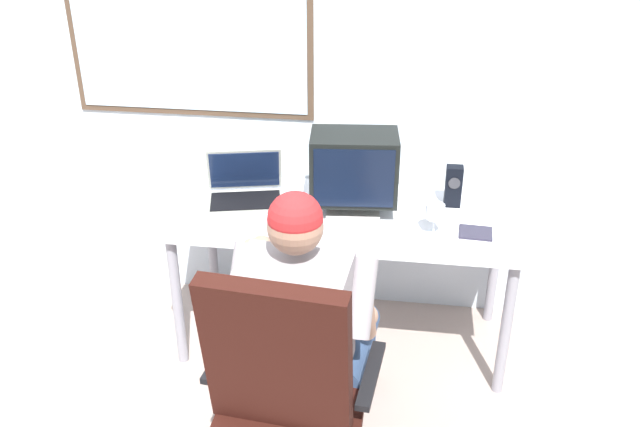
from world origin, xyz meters
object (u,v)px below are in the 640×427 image
(coffee_mug, at_px, (284,214))
(office_chair, at_px, (287,379))
(desk, at_px, (344,223))
(desk_speaker, at_px, (453,186))
(person_seated, at_px, (307,319))
(crt_monitor, at_px, (354,168))
(laptop, at_px, (245,187))
(cd_case, at_px, (476,233))
(wine_glass, at_px, (435,213))

(coffee_mug, bearing_deg, office_chair, -78.47)
(desk, distance_m, desk_speaker, 0.54)
(desk, relative_size, person_seated, 1.35)
(desk_speaker, bearing_deg, crt_monitor, -164.47)
(desk, height_order, laptop, laptop)
(laptop, bearing_deg, person_seated, -61.66)
(office_chair, xyz_separation_m, person_seated, (0.02, 0.28, 0.06))
(desk, bearing_deg, laptop, 172.09)
(office_chair, distance_m, cd_case, 1.11)
(desk, bearing_deg, desk_speaker, 15.44)
(desk_speaker, bearing_deg, laptop, -176.00)
(person_seated, xyz_separation_m, wine_glass, (0.47, 0.56, 0.20))
(cd_case, bearing_deg, crt_monitor, 165.12)
(crt_monitor, distance_m, wine_glass, 0.42)
(desk_speaker, bearing_deg, person_seated, -122.74)
(laptop, relative_size, desk_speaker, 2.12)
(cd_case, bearing_deg, desk_speaker, 109.10)
(office_chair, bearing_deg, wine_glass, 59.69)
(crt_monitor, distance_m, laptop, 0.55)
(desk_speaker, relative_size, coffee_mug, 2.10)
(cd_case, bearing_deg, office_chair, -127.88)
(person_seated, distance_m, crt_monitor, 0.81)
(laptop, distance_m, desk_speaker, 0.99)
(person_seated, bearing_deg, wine_glass, 50.33)
(crt_monitor, relative_size, wine_glass, 2.95)
(office_chair, xyz_separation_m, laptop, (-0.41, 1.07, 0.22))
(laptop, height_order, wine_glass, laptop)
(crt_monitor, xyz_separation_m, wine_glass, (0.37, -0.17, -0.11))
(office_chair, bearing_deg, coffee_mug, 101.53)
(person_seated, xyz_separation_m, cd_case, (0.65, 0.59, 0.11))
(desk, height_order, crt_monitor, crt_monitor)
(person_seated, xyz_separation_m, coffee_mug, (-0.19, 0.56, 0.15))
(person_seated, distance_m, laptop, 0.92)
(office_chair, relative_size, wine_glass, 7.42)
(desk, distance_m, wine_glass, 0.47)
(office_chair, distance_m, laptop, 1.17)
(desk_speaker, bearing_deg, desk, -164.56)
(crt_monitor, relative_size, desk_speaker, 2.10)
(laptop, relative_size, coffee_mug, 4.43)
(wine_glass, relative_size, cd_case, 0.94)
(office_chair, xyz_separation_m, cd_case, (0.67, 0.87, 0.17))
(person_seated, bearing_deg, cd_case, 42.20)
(person_seated, bearing_deg, desk, 85.25)
(desk, distance_m, cd_case, 0.61)
(desk_speaker, height_order, coffee_mug, desk_speaker)
(laptop, relative_size, wine_glass, 2.97)
(desk, bearing_deg, coffee_mug, -146.65)
(desk, relative_size, laptop, 3.91)
(coffee_mug, bearing_deg, laptop, 134.95)
(desk_speaker, xyz_separation_m, coffee_mug, (-0.75, -0.30, -0.05))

